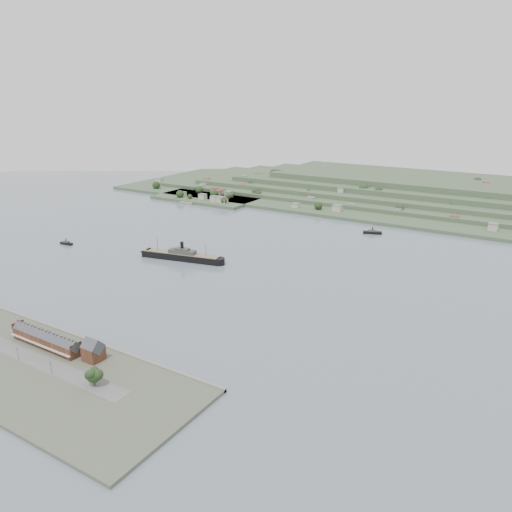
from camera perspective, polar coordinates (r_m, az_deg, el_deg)
The scene contains 10 objects.
ground at distance 437.57m, azimuth -4.07°, elevation -1.86°, with size 1400.00×1400.00×0.00m, color slate.
near_shore at distance 319.31m, azimuth -24.41°, elevation -11.34°, with size 220.00×80.00×2.60m.
terrace_row at distance 333.17m, azimuth -22.87°, elevation -8.74°, with size 55.60×9.80×11.07m.
gabled_building at distance 307.32m, azimuth -18.11°, elevation -10.21°, with size 10.40×10.18×14.09m.
far_peninsula at distance 768.78m, azimuth 15.18°, elevation 7.23°, with size 760.00×309.00×30.00m.
steamship at distance 473.65m, azimuth -8.81°, elevation 0.05°, with size 88.16×27.47×21.34m.
tugboat at distance 551.30m, azimuth -20.86°, elevation 1.39°, with size 14.92×5.46×6.56m.
ferry_west at distance 756.66m, azimuth -11.44°, elevation 6.53°, with size 15.40×4.39×5.76m.
ferry_east at distance 569.98m, azimuth 13.17°, elevation 2.67°, with size 21.06×12.63×7.65m.
fig_tree at distance 282.29m, azimuth -18.07°, elevation -12.82°, with size 9.53×8.25×10.64m.
Camera 1 is at (242.29, -332.21, 149.65)m, focal length 35.00 mm.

